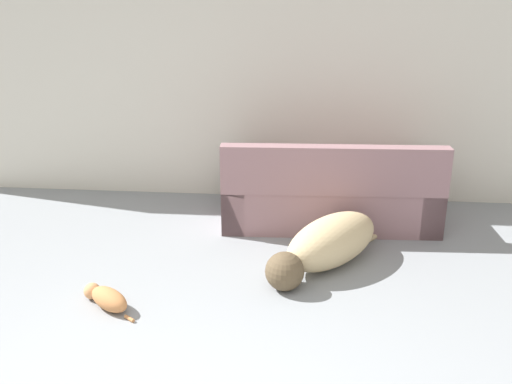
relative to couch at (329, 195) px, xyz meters
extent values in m
cube|color=beige|center=(-0.93, 0.66, 1.03)|extent=(6.62, 0.06, 2.57)
cube|color=gray|center=(0.00, 0.04, -0.06)|extent=(1.93, 0.92, 0.39)
cube|color=gray|center=(0.01, -0.32, 0.34)|extent=(1.90, 0.22, 0.42)
cube|color=gray|center=(0.85, 0.08, 0.01)|extent=(0.24, 0.85, 0.53)
cube|color=gray|center=(-0.85, 0.01, 0.01)|extent=(0.24, 0.85, 0.53)
ellipsoid|color=tan|center=(0.00, -0.83, -0.07)|extent=(0.93, 1.02, 0.38)
sphere|color=brown|center=(-0.35, -1.27, -0.12)|extent=(0.40, 0.40, 0.28)
cylinder|color=tan|center=(0.38, -0.36, -0.23)|extent=(0.19, 0.22, 0.05)
ellipsoid|color=#BC7A47|center=(-1.51, -1.64, -0.19)|extent=(0.37, 0.32, 0.14)
sphere|color=tan|center=(-1.67, -1.52, -0.20)|extent=(0.16, 0.16, 0.12)
cylinder|color=#BC7A47|center=(-1.34, -1.77, -0.25)|extent=(0.08, 0.07, 0.02)
camera|label=1|loc=(-0.23, -4.88, 1.80)|focal=40.00mm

